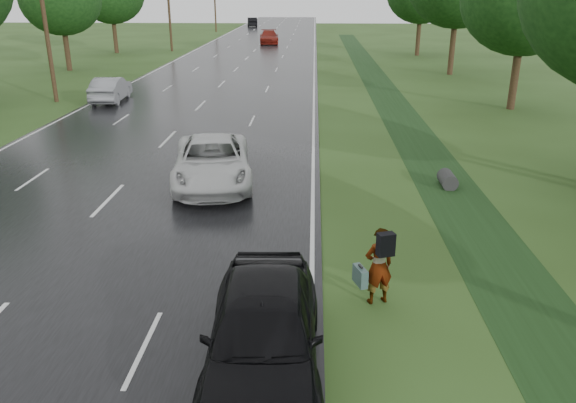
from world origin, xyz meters
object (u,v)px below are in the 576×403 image
(white_pickup, at_px, (212,161))
(silver_sedan, at_px, (111,89))
(pedestrian, at_px, (378,265))
(dark_sedan, at_px, (263,331))

(white_pickup, distance_m, silver_sedan, 17.60)
(pedestrian, xyz_separation_m, silver_sedan, (-13.92, 23.09, -0.14))
(pedestrian, relative_size, dark_sedan, 0.35)
(dark_sedan, relative_size, silver_sedan, 1.12)
(silver_sedan, bearing_deg, pedestrian, 116.80)
(white_pickup, distance_m, dark_sedan, 10.86)
(dark_sedan, distance_m, silver_sedan, 28.20)
(pedestrian, height_order, white_pickup, pedestrian)
(white_pickup, height_order, silver_sedan, white_pickup)
(white_pickup, xyz_separation_m, silver_sedan, (-8.91, 15.18, -0.05))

